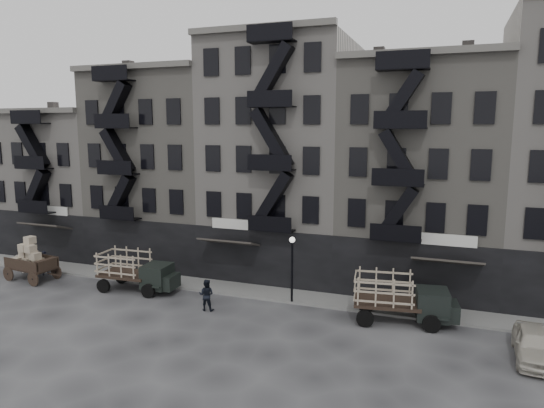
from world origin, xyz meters
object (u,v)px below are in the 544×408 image
(stake_truck_west, at_px, (136,268))
(wagon, at_px, (30,256))
(pedestrian_west, at_px, (45,263))
(car_east, at_px, (535,345))
(stake_truck_east, at_px, (402,295))
(pedestrian_mid, at_px, (206,295))
(horse, at_px, (19,262))

(stake_truck_west, bearing_deg, wagon, -178.65)
(wagon, height_order, pedestrian_west, wagon)
(wagon, xyz_separation_m, pedestrian_west, (0.03, 1.29, -0.88))
(stake_truck_west, distance_m, pedestrian_west, 8.60)
(stake_truck_west, distance_m, car_east, 23.74)
(stake_truck_west, xyz_separation_m, stake_truck_east, (17.28, 0.55, 0.06))
(pedestrian_west, bearing_deg, pedestrian_mid, -62.90)
(wagon, height_order, pedestrian_mid, wagon)
(stake_truck_east, bearing_deg, stake_truck_west, 174.21)
(stake_truck_west, xyz_separation_m, car_east, (23.66, -1.85, -0.79))
(pedestrian_mid, bearing_deg, pedestrian_west, -16.54)
(wagon, relative_size, car_east, 0.88)
(horse, height_order, pedestrian_west, pedestrian_west)
(horse, bearing_deg, pedestrian_mid, -83.80)
(car_east, distance_m, pedestrian_mid, 17.57)
(horse, relative_size, wagon, 0.50)
(wagon, xyz_separation_m, stake_truck_west, (8.58, 0.64, -0.24))
(stake_truck_east, height_order, pedestrian_mid, stake_truck_east)
(horse, height_order, car_east, horse)
(horse, bearing_deg, pedestrian_west, -72.11)
(pedestrian_west, height_order, pedestrian_mid, pedestrian_mid)
(wagon, bearing_deg, car_east, 4.95)
(wagon, relative_size, stake_truck_west, 0.71)
(pedestrian_west, bearing_deg, stake_truck_west, -58.70)
(horse, xyz_separation_m, pedestrian_mid, (17.00, -2.00, 0.14))
(wagon, xyz_separation_m, car_east, (32.24, -1.21, -1.03))
(horse, distance_m, wagon, 2.74)
(stake_truck_west, bearing_deg, pedestrian_mid, -17.19)
(horse, xyz_separation_m, stake_truck_west, (10.91, -0.45, 0.72))
(car_east, bearing_deg, wagon, 179.72)
(stake_truck_east, distance_m, pedestrian_west, 25.84)
(stake_truck_east, bearing_deg, wagon, 175.00)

